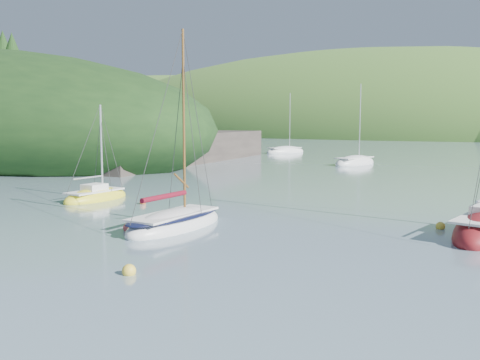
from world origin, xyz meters
The scene contains 6 objects.
ground centered at (0.00, 0.00, 0.00)m, with size 700.00×700.00×0.00m, color slate.
daysailer_white centered at (-2.49, 4.32, 0.22)m, with size 2.76×6.63×10.00m.
sailboat_yellow centered at (-12.46, 8.23, 0.17)m, with size 2.19×5.07×6.63m.
distant_sloop_a centered at (-8.88, 43.00, 0.17)m, with size 3.71×7.30×9.94m.
distant_sloop_c centered at (-25.88, 57.40, 0.17)m, with size 4.84×7.40×9.97m.
mooring_buoys centered at (2.54, 5.18, 0.12)m, with size 22.30×13.92×0.48m.
Camera 1 is at (13.92, -14.68, 5.10)m, focal length 40.00 mm.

